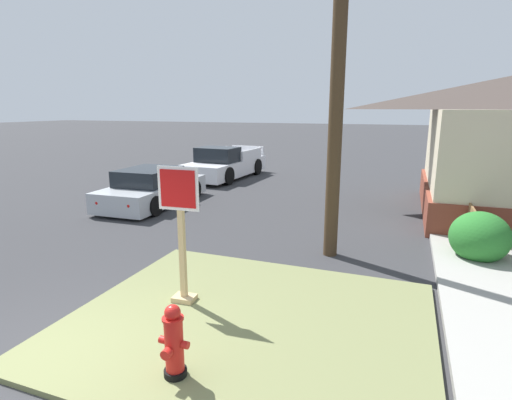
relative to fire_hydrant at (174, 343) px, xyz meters
name	(u,v)px	position (x,y,z in m)	size (l,w,h in m)	color
ground_plane	(30,368)	(-1.85, -0.42, -0.51)	(160.00, 160.00, 0.00)	#333335
grass_corner_patch	(248,322)	(0.33, 1.50, -0.47)	(5.31, 4.55, 0.08)	olive
sidewalk_strip	(486,254)	(4.19, 5.99, -0.45)	(2.20, 17.94, 0.12)	#9E9B93
fire_hydrant	(174,343)	(0.00, 0.00, 0.00)	(0.38, 0.34, 0.91)	black
stop_sign	(181,239)	(-0.88, 1.69, 0.64)	(0.69, 0.30, 2.24)	tan
manhole_cover	(193,268)	(-1.51, 3.10, -0.50)	(0.70, 0.70, 0.02)	black
parked_sedan_silver	(152,189)	(-5.51, 7.52, 0.03)	(2.06, 4.33, 1.25)	#ADB2B7
pickup_truck_white	(224,165)	(-5.44, 13.11, 0.10)	(2.32, 5.11, 1.48)	silver
street_bench	(476,223)	(4.02, 6.54, 0.07)	(0.41, 1.52, 0.85)	brown
shrub_by_curb	(480,237)	(3.96, 5.58, 0.03)	(1.20, 1.20, 1.08)	#29742B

